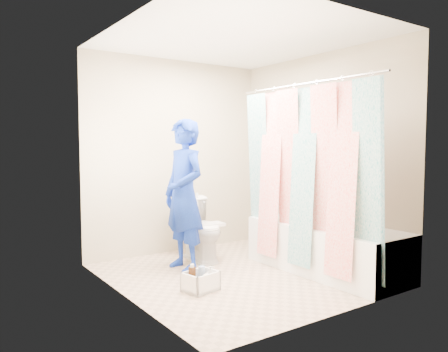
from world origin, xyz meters
TOP-DOWN VIEW (x-y plane):
  - floor at (0.00, 0.00)m, footprint 2.60×2.60m
  - ceiling at (0.00, 0.00)m, footprint 2.40×2.60m
  - wall_back at (0.00, 1.30)m, footprint 2.40×0.02m
  - wall_front at (0.00, -1.30)m, footprint 2.40×0.02m
  - wall_left at (-1.20, 0.00)m, footprint 0.02×2.60m
  - wall_right at (1.20, 0.00)m, footprint 0.02×2.60m
  - bathtub at (0.85, -0.43)m, footprint 0.70×1.75m
  - curtain_rod at (0.52, -0.43)m, footprint 0.02×1.90m
  - shower_curtain at (0.52, -0.43)m, footprint 0.06×1.75m
  - toilet at (0.02, 0.75)m, footprint 0.47×0.75m
  - tank_lid at (0.01, 0.64)m, footprint 0.46×0.23m
  - tank_internals at (-0.01, 0.95)m, footprint 0.18×0.06m
  - plumber at (-0.34, 0.50)m, footprint 0.42×0.61m
  - cleaning_caddy at (-0.56, -0.20)m, footprint 0.34×0.29m

SIDE VIEW (x-z plane):
  - floor at x=0.00m, z-range 0.00..0.00m
  - cleaning_caddy at x=-0.56m, z-range -0.03..0.20m
  - bathtub at x=0.85m, z-range 0.02..0.52m
  - toilet at x=0.02m, z-range 0.00..0.73m
  - tank_lid at x=0.01m, z-range 0.41..0.44m
  - tank_internals at x=-0.01m, z-range 0.60..0.84m
  - plumber at x=-0.34m, z-range 0.00..1.62m
  - shower_curtain at x=0.52m, z-range 0.12..1.92m
  - wall_back at x=0.00m, z-range 0.00..2.40m
  - wall_front at x=0.00m, z-range 0.00..2.40m
  - wall_left at x=-1.20m, z-range 0.00..2.40m
  - wall_right at x=1.20m, z-range 0.00..2.40m
  - curtain_rod at x=0.52m, z-range 1.94..1.96m
  - ceiling at x=0.00m, z-range 2.39..2.41m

